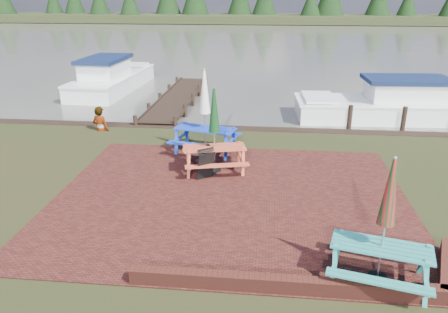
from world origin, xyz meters
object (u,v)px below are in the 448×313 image
picnic_table_red (214,143)px  boat_near (387,106)px  picnic_table_blue (205,124)px  chalkboard (206,164)px  picnic_table_teal (383,240)px  person (99,107)px  jetty (178,98)px  boat_jetty (111,80)px

picnic_table_red → boat_near: 9.47m
picnic_table_blue → chalkboard: size_ratio=3.34×
chalkboard → boat_near: bearing=10.9°
picnic_table_teal → person: picnic_table_teal is taller
picnic_table_blue → jetty: 7.42m
person → chalkboard: bearing=153.9°
picnic_table_teal → boat_jetty: 19.15m
picnic_table_blue → picnic_table_teal: bearing=-43.9°
picnic_table_blue → person: picnic_table_blue is taller
picnic_table_red → person: bearing=130.5°
boat_near → chalkboard: bearing=135.0°
picnic_table_teal → picnic_table_red: picnic_table_red is taller
boat_jetty → jetty: bearing=-28.7°
picnic_table_blue → boat_near: picnic_table_blue is taller
boat_jetty → person: size_ratio=3.97×
chalkboard → boat_jetty: boat_jetty is taller
jetty → person: 5.47m
chalkboard → person: (-4.62, 3.99, 0.50)m
picnic_table_blue → chalkboard: bearing=-67.7°
jetty → boat_jetty: (-4.17, 2.53, 0.31)m
jetty → boat_jetty: size_ratio=1.24×
picnic_table_blue → person: size_ratio=1.47×
chalkboard → picnic_table_red: bearing=34.9°
person → picnic_table_red: bearing=158.7°
picnic_table_teal → picnic_table_red: size_ratio=0.97×
boat_near → person: 11.80m
picnic_table_red → person: size_ratio=1.35×
picnic_table_blue → boat_near: (7.00, 5.30, -0.56)m
picnic_table_teal → boat_near: size_ratio=0.33×
boat_jetty → person: 7.94m
picnic_table_teal → chalkboard: size_ratio=2.98×
picnic_table_red → chalkboard: picnic_table_red is taller
picnic_table_red → person: picnic_table_red is taller
picnic_table_teal → person: (-8.41, 8.30, 0.07)m
picnic_table_red → chalkboard: (-0.17, -0.51, -0.45)m
chalkboard → jetty: chalkboard is taller
picnic_table_teal → boat_jetty: size_ratio=0.33×
jetty → boat_jetty: bearing=148.7°
picnic_table_red → boat_near: bearing=33.1°
picnic_table_blue → boat_jetty: size_ratio=0.37×
chalkboard → jetty: size_ratio=0.09×
chalkboard → picnic_table_teal: bearing=-85.7°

